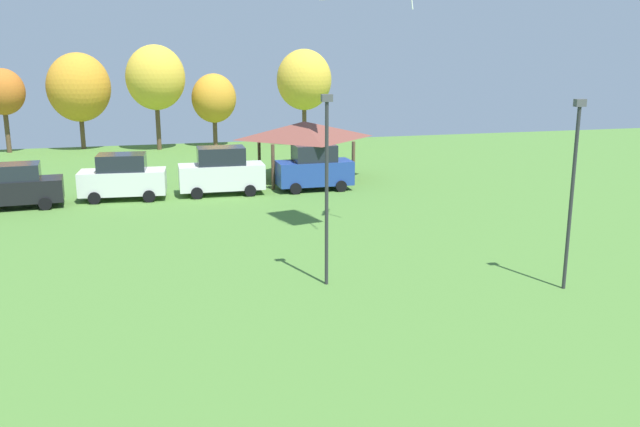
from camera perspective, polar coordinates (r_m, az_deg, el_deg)
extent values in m
pyramid|color=yellow|center=(38.03, 2.86, 17.08)|extent=(2.11, 2.30, 0.41)
cube|color=black|center=(37.41, -24.32, 1.76)|extent=(4.72, 2.20, 1.14)
cube|color=#1E232D|center=(37.24, -24.46, 3.22)|extent=(2.64, 1.91, 0.80)
cylinder|color=black|center=(36.47, -22.14, 0.77)|extent=(0.65, 0.26, 0.64)
cylinder|color=black|center=(38.33, -21.99, 1.36)|extent=(0.65, 0.26, 0.64)
cube|color=silver|center=(37.58, -16.25, 2.57)|extent=(4.61, 2.27, 1.25)
cube|color=#1E232D|center=(37.40, -16.36, 4.17)|extent=(2.59, 1.95, 0.88)
cylinder|color=black|center=(36.64, -14.20, 1.42)|extent=(0.66, 0.27, 0.64)
cylinder|color=black|center=(38.49, -14.00, 2.01)|extent=(0.66, 0.27, 0.64)
cylinder|color=black|center=(36.97, -18.47, 1.24)|extent=(0.66, 0.27, 0.64)
cylinder|color=black|center=(38.80, -18.07, 1.83)|extent=(0.66, 0.27, 0.64)
cube|color=silver|center=(37.73, -8.28, 3.10)|extent=(4.66, 1.90, 1.36)
cube|color=#1E232D|center=(37.54, -8.34, 4.84)|extent=(2.58, 1.71, 0.95)
cylinder|color=black|center=(37.14, -5.90, 1.93)|extent=(0.64, 0.23, 0.64)
cylinder|color=black|center=(38.90, -6.27, 2.46)|extent=(0.64, 0.23, 0.64)
cylinder|color=black|center=(36.88, -10.32, 1.70)|extent=(0.64, 0.23, 0.64)
cylinder|color=black|center=(38.65, -10.49, 2.23)|extent=(0.64, 0.23, 0.64)
cube|color=#234299|center=(38.57, -0.49, 3.46)|extent=(4.28, 1.89, 1.34)
cube|color=#1E232D|center=(38.39, -0.49, 5.13)|extent=(2.36, 1.72, 0.94)
cylinder|color=black|center=(38.19, 1.78, 2.32)|extent=(0.64, 0.23, 0.64)
cylinder|color=black|center=(39.92, 1.00, 2.82)|extent=(0.64, 0.23, 0.64)
cylinder|color=black|center=(37.51, -2.07, 2.11)|extent=(0.64, 0.23, 0.64)
cylinder|color=black|center=(39.26, -2.69, 2.63)|extent=(0.64, 0.23, 0.64)
cylinder|color=brown|center=(38.71, -3.98, 3.93)|extent=(0.20, 0.20, 2.60)
cylinder|color=brown|center=(39.87, 2.82, 4.23)|extent=(0.20, 0.20, 2.60)
cylinder|color=brown|center=(43.22, -5.14, 4.93)|extent=(0.20, 0.20, 2.60)
cylinder|color=brown|center=(44.26, 1.01, 5.18)|extent=(0.20, 0.20, 2.60)
pyramid|color=brown|center=(41.20, -1.33, 7.07)|extent=(6.20, 6.01, 1.00)
cylinder|color=#2D2D33|center=(23.52, 20.40, 1.04)|extent=(0.12, 0.12, 6.07)
cube|color=#4C4C51|center=(23.09, 21.05, 8.69)|extent=(0.36, 0.20, 0.24)
cylinder|color=#2D2D33|center=(22.46, 0.56, 1.50)|extent=(0.12, 0.12, 6.19)
cube|color=#4C4C51|center=(22.01, 0.58, 9.70)|extent=(0.36, 0.20, 0.24)
cylinder|color=brown|center=(58.00, -24.85, 6.38)|extent=(0.36, 0.36, 3.47)
ellipsoid|color=#BC6623|center=(57.76, -25.14, 9.27)|extent=(3.22, 3.22, 3.54)
cylinder|color=brown|center=(57.95, -19.38, 6.66)|extent=(0.36, 0.36, 3.05)
ellipsoid|color=gold|center=(57.68, -19.65, 9.97)|extent=(4.92, 4.92, 5.41)
cylinder|color=brown|center=(55.78, -13.47, 7.27)|extent=(0.36, 0.36, 3.95)
ellipsoid|color=gold|center=(55.52, -13.69, 11.07)|extent=(4.59, 4.59, 5.05)
cylinder|color=brown|center=(57.15, -8.83, 6.93)|extent=(0.36, 0.36, 2.56)
ellipsoid|color=gold|center=(56.90, -8.92, 9.57)|extent=(3.63, 3.63, 3.99)
cylinder|color=brown|center=(57.30, -1.33, 7.66)|extent=(0.36, 0.36, 3.68)
ellipsoid|color=gold|center=(57.03, -1.35, 11.20)|extent=(4.53, 4.53, 4.98)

